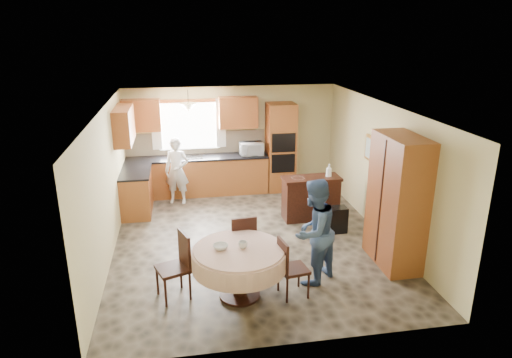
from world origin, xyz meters
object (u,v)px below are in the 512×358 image
Objects in this scene: chair_back at (243,240)px; dining_table at (239,259)px; chair_right at (289,265)px; person_sink at (177,171)px; person_dining at (314,232)px; oven_tower at (281,147)px; sideboard at (311,199)px; chair_left at (178,262)px; cupboard at (397,202)px.

dining_table is at bearing 73.54° from chair_back.
person_sink is at bearing 11.40° from chair_right.
person_dining reaches higher than person_sink.
oven_tower is 1.79× the size of sideboard.
sideboard is at bearing -144.59° from person_dining.
oven_tower reaches higher than chair_right.
dining_table is at bearing -27.03° from person_dining.
person_sink is at bearing -168.94° from oven_tower.
chair_back is (-1.46, -3.76, -0.52)m from oven_tower.
chair_right is 4.42m from person_sink.
oven_tower reaches higher than person_dining.
chair_back is 0.59× the size of person_dining.
chair_right is at bearing 60.42° from chair_left.
sideboard is at bearing -136.19° from chair_back.
cupboard is 1.47× the size of person_sink.
person_dining is (-0.66, -2.38, 0.42)m from sideboard.
chair_left is 3.85m from person_sink.
sideboard is 2.54m from chair_back.
chair_back is at bearing 77.92° from dining_table.
chair_left is (-2.51, -4.33, -0.51)m from oven_tower.
person_sink is (-1.58, 4.12, 0.25)m from chair_right.
cupboard is (0.84, -2.04, 0.68)m from sideboard.
dining_table is (-2.69, -0.59, -0.49)m from cupboard.
chair_left is 1.02× the size of chair_back.
dining_table is 1.40× the size of chair_back.
dining_table is at bearing 59.17° from chair_left.
chair_right is 0.67m from person_dining.
person_sink is (-3.55, 3.42, -0.35)m from cupboard.
cupboard is (1.07, -3.91, 0.04)m from oven_tower.
chair_back is at bearing 98.79° from chair_left.
person_dining is at bearing -95.86° from oven_tower.
cupboard is 1.60× the size of dining_table.
oven_tower is 5.03m from chair_left.
person_sink is at bearing -100.56° from person_dining.
chair_back is at bearing -133.76° from sideboard.
oven_tower reaches higher than chair_back.
person_dining is at bearing 12.00° from dining_table.
person_dining is at bearing 72.36° from chair_left.
person_dining is (1.19, 0.25, 0.23)m from dining_table.
chair_right is (-1.97, -0.70, -0.60)m from cupboard.
person_dining is at bearing -167.28° from cupboard.
cupboard is 2.60m from chair_back.
person_sink is 0.89× the size of person_dining.
cupboard reaches higher than sideboard.
chair_right is at bearing -160.58° from cupboard.
cupboard reaches higher than chair_right.
oven_tower is 2.16× the size of chair_back.
person_dining is (-1.51, -0.34, -0.26)m from cupboard.
chair_back is (-1.69, -1.89, 0.12)m from sideboard.
sideboard is 0.79× the size of person_sink.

